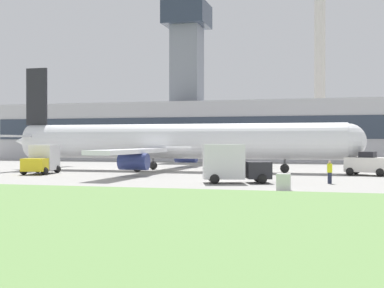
{
  "coord_description": "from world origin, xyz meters",
  "views": [
    {
      "loc": [
        14.76,
        -49.59,
        2.99
      ],
      "look_at": [
        0.88,
        1.0,
        2.7
      ],
      "focal_mm": 50.0,
      "sensor_mm": 36.0,
      "label": 1
    }
  ],
  "objects_px": {
    "pushback_tug": "(368,165)",
    "ground_crew_person": "(330,172)",
    "airplane": "(172,142)",
    "fuel_truck": "(232,165)",
    "baggage_truck": "(42,160)"
  },
  "relations": [
    {
      "from": "airplane",
      "to": "fuel_truck",
      "type": "xyz_separation_m",
      "value": [
        8.64,
        -13.2,
        -1.61
      ]
    },
    {
      "from": "airplane",
      "to": "fuel_truck",
      "type": "relative_size",
      "value": 7.09
    },
    {
      "from": "pushback_tug",
      "to": "baggage_truck",
      "type": "distance_m",
      "value": 29.16
    },
    {
      "from": "ground_crew_person",
      "to": "baggage_truck",
      "type": "bearing_deg",
      "value": 169.14
    },
    {
      "from": "baggage_truck",
      "to": "fuel_truck",
      "type": "relative_size",
      "value": 0.93
    },
    {
      "from": "pushback_tug",
      "to": "fuel_truck",
      "type": "bearing_deg",
      "value": -130.5
    },
    {
      "from": "airplane",
      "to": "baggage_truck",
      "type": "height_order",
      "value": "airplane"
    },
    {
      "from": "baggage_truck",
      "to": "fuel_truck",
      "type": "height_order",
      "value": "fuel_truck"
    },
    {
      "from": "airplane",
      "to": "pushback_tug",
      "type": "relative_size",
      "value": 8.94
    },
    {
      "from": "pushback_tug",
      "to": "fuel_truck",
      "type": "xyz_separation_m",
      "value": [
        -9.79,
        -11.46,
        0.38
      ]
    },
    {
      "from": "fuel_truck",
      "to": "airplane",
      "type": "bearing_deg",
      "value": 123.2
    },
    {
      "from": "baggage_truck",
      "to": "ground_crew_person",
      "type": "relative_size",
      "value": 2.95
    },
    {
      "from": "pushback_tug",
      "to": "ground_crew_person",
      "type": "bearing_deg",
      "value": -106.68
    },
    {
      "from": "airplane",
      "to": "ground_crew_person",
      "type": "height_order",
      "value": "airplane"
    },
    {
      "from": "airplane",
      "to": "ground_crew_person",
      "type": "relative_size",
      "value": 22.45
    }
  ]
}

